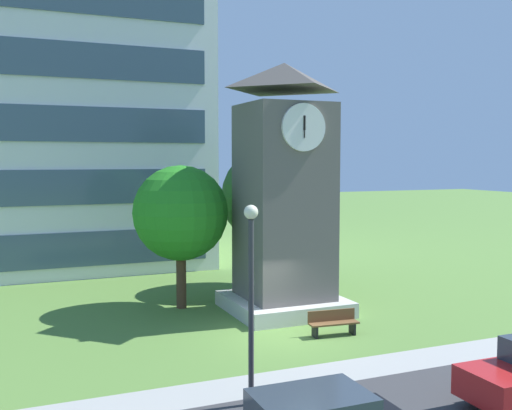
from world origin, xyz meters
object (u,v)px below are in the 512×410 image
park_bench (333,322)px  tree_by_building (181,213)px  street_lamp (251,280)px  tree_streetside (271,196)px  clock_tower (284,202)px

park_bench → tree_by_building: size_ratio=0.31×
park_bench → street_lamp: 7.17m
park_bench → street_lamp: (-4.94, -4.40, 2.76)m
tree_streetside → clock_tower: bearing=-107.1°
clock_tower → tree_by_building: 4.33m
clock_tower → street_lamp: 9.53m
park_bench → street_lamp: bearing=-138.3°
park_bench → tree_streetside: (1.13, 7.92, 3.99)m
tree_by_building → clock_tower: bearing=-29.8°
tree_by_building → tree_streetside: tree_streetside is taller
clock_tower → park_bench: (0.15, -3.74, -4.02)m
clock_tower → street_lamp: bearing=-120.5°
clock_tower → park_bench: bearing=-87.6°
clock_tower → tree_by_building: clock_tower is taller
street_lamp → tree_by_building: bearing=84.1°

